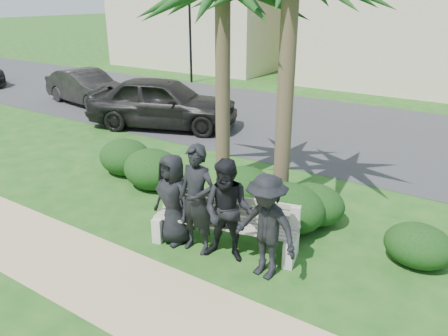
{
  "coord_description": "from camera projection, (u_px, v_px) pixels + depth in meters",
  "views": [
    {
      "loc": [
        4.49,
        -5.52,
        4.11
      ],
      "look_at": [
        0.2,
        1.0,
        1.01
      ],
      "focal_mm": 35.0,
      "sensor_mm": 36.0,
      "label": 1
    }
  ],
  "objects": [
    {
      "name": "ground",
      "position": [
        186.0,
        233.0,
        8.1
      ],
      "size": [
        160.0,
        160.0,
        0.0
      ],
      "primitive_type": "plane",
      "color": "#184B15",
      "rests_on": "ground"
    },
    {
      "name": "footpath",
      "position": [
        113.0,
        282.0,
        6.7
      ],
      "size": [
        30.0,
        1.6,
        0.01
      ],
      "primitive_type": "cube",
      "color": "tan",
      "rests_on": "ground"
    },
    {
      "name": "asphalt_street",
      "position": [
        336.0,
        129.0,
        14.31
      ],
      "size": [
        160.0,
        8.0,
        0.01
      ],
      "primitive_type": "cube",
      "color": "#2D2D30",
      "rests_on": "ground"
    },
    {
      "name": "stucco_bldg_left",
      "position": [
        210.0,
        3.0,
        26.84
      ],
      "size": [
        10.4,
        8.4,
        7.3
      ],
      "color": "beige",
      "rests_on": "ground"
    },
    {
      "name": "stucco_bldg_right",
      "position": [
        395.0,
        5.0,
        21.23
      ],
      "size": [
        8.4,
        8.4,
        7.3
      ],
      "color": "beige",
      "rests_on": "ground"
    },
    {
      "name": "street_lamp",
      "position": [
        190.0,
        21.0,
        20.92
      ],
      "size": [
        0.36,
        0.36,
        4.29
      ],
      "color": "black",
      "rests_on": "ground"
    },
    {
      "name": "park_bench",
      "position": [
        225.0,
        227.0,
        7.51
      ],
      "size": [
        2.64,
        1.15,
        0.88
      ],
      "rotation": [
        0.0,
        0.0,
        0.24
      ],
      "color": "#B0A894",
      "rests_on": "ground"
    },
    {
      "name": "man_a",
      "position": [
        173.0,
        199.0,
        7.55
      ],
      "size": [
        0.88,
        0.65,
        1.63
      ],
      "primitive_type": "imported",
      "rotation": [
        0.0,
        0.0,
        -0.17
      ],
      "color": "black",
      "rests_on": "ground"
    },
    {
      "name": "man_b",
      "position": [
        197.0,
        200.0,
        7.22
      ],
      "size": [
        0.71,
        0.47,
        1.9
      ],
      "primitive_type": "imported",
      "rotation": [
        0.0,
        0.0,
        0.03
      ],
      "color": "black",
      "rests_on": "ground"
    },
    {
      "name": "man_c",
      "position": [
        228.0,
        211.0,
        7.0
      ],
      "size": [
        0.98,
        0.84,
        1.75
      ],
      "primitive_type": "imported",
      "rotation": [
        0.0,
        0.0,
        0.24
      ],
      "color": "black",
      "rests_on": "ground"
    },
    {
      "name": "man_d",
      "position": [
        266.0,
        227.0,
        6.58
      ],
      "size": [
        1.18,
        0.79,
        1.7
      ],
      "primitive_type": "imported",
      "rotation": [
        0.0,
        0.0,
        -0.15
      ],
      "color": "black",
      "rests_on": "ground"
    },
    {
      "name": "hedge_a",
      "position": [
        125.0,
        156.0,
        10.67
      ],
      "size": [
        1.36,
        1.13,
        0.89
      ],
      "primitive_type": "ellipsoid",
      "color": "black",
      "rests_on": "ground"
    },
    {
      "name": "hedge_b",
      "position": [
        153.0,
        168.0,
        9.88
      ],
      "size": [
        1.41,
        1.16,
        0.92
      ],
      "primitive_type": "ellipsoid",
      "color": "black",
      "rests_on": "ground"
    },
    {
      "name": "hedge_c",
      "position": [
        246.0,
        185.0,
        9.09
      ],
      "size": [
        1.27,
        1.05,
        0.83
      ],
      "primitive_type": "ellipsoid",
      "color": "black",
      "rests_on": "ground"
    },
    {
      "name": "hedge_d",
      "position": [
        288.0,
        206.0,
        8.08
      ],
      "size": [
        1.41,
        1.17,
        0.92
      ],
      "primitive_type": "ellipsoid",
      "color": "black",
      "rests_on": "ground"
    },
    {
      "name": "hedge_e",
      "position": [
        313.0,
        203.0,
        8.35
      ],
      "size": [
        1.22,
        1.0,
        0.79
      ],
      "primitive_type": "ellipsoid",
      "color": "black",
      "rests_on": "ground"
    },
    {
      "name": "hedge_f",
      "position": [
        419.0,
        244.0,
        7.06
      ],
      "size": [
        1.09,
        0.9,
        0.71
      ],
      "primitive_type": "ellipsoid",
      "color": "black",
      "rests_on": "ground"
    },
    {
      "name": "car_a",
      "position": [
        163.0,
        102.0,
        14.28
      ],
      "size": [
        5.28,
        3.55,
        1.67
      ],
      "primitive_type": "imported",
      "rotation": [
        0.0,
        0.0,
        1.93
      ],
      "color": "black",
      "rests_on": "ground"
    },
    {
      "name": "car_b",
      "position": [
        87.0,
        87.0,
        17.39
      ],
      "size": [
        4.26,
        2.03,
        1.35
      ],
      "primitive_type": "imported",
      "rotation": [
        0.0,
        0.0,
        1.42
      ],
      "color": "black",
      "rests_on": "ground"
    }
  ]
}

